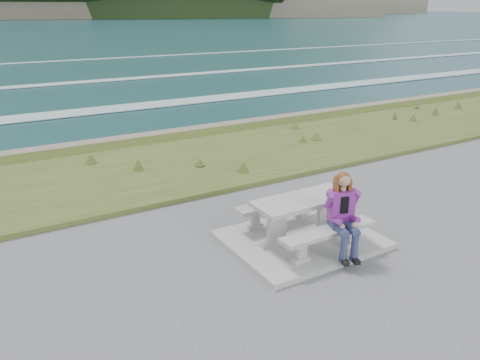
{
  "coord_description": "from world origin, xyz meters",
  "views": [
    {
      "loc": [
        -4.75,
        -5.91,
        3.95
      ],
      "look_at": [
        -0.57,
        1.2,
        0.91
      ],
      "focal_mm": 35.0,
      "sensor_mm": 36.0,
      "label": 1
    }
  ],
  "objects_px": {
    "picnic_table": "(303,207)",
    "bench_seaward": "(279,206)",
    "bench_landward": "(328,235)",
    "seated_woman": "(344,226)"
  },
  "relations": [
    {
      "from": "bench_landward",
      "to": "bench_seaward",
      "type": "height_order",
      "value": "same"
    },
    {
      "from": "bench_landward",
      "to": "seated_woman",
      "type": "xyz_separation_m",
      "value": [
        0.21,
        -0.13,
        0.17
      ]
    },
    {
      "from": "bench_landward",
      "to": "bench_seaward",
      "type": "distance_m",
      "value": 1.4
    },
    {
      "from": "bench_landward",
      "to": "seated_woman",
      "type": "relative_size",
      "value": 1.29
    },
    {
      "from": "picnic_table",
      "to": "seated_woman",
      "type": "bearing_deg",
      "value": -75.94
    },
    {
      "from": "picnic_table",
      "to": "seated_woman",
      "type": "xyz_separation_m",
      "value": [
        0.21,
        -0.83,
        -0.07
      ]
    },
    {
      "from": "bench_landward",
      "to": "picnic_table",
      "type": "bearing_deg",
      "value": 90.0
    },
    {
      "from": "bench_seaward",
      "to": "seated_woman",
      "type": "xyz_separation_m",
      "value": [
        0.21,
        -1.53,
        0.17
      ]
    },
    {
      "from": "bench_landward",
      "to": "seated_woman",
      "type": "distance_m",
      "value": 0.29
    },
    {
      "from": "picnic_table",
      "to": "bench_seaward",
      "type": "height_order",
      "value": "picnic_table"
    }
  ]
}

